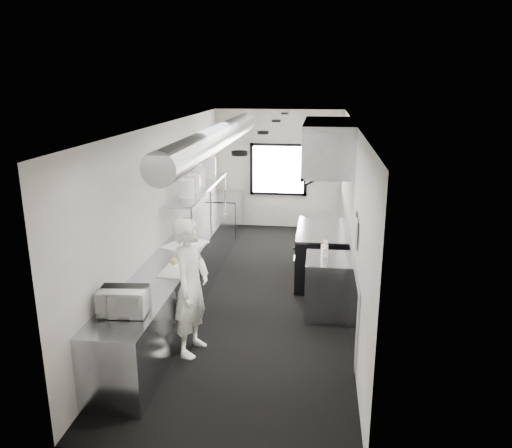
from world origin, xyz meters
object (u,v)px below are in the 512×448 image
(range, at_px, (320,254))
(plate_stack_c, at_px, (199,177))
(far_work_table, at_px, (225,215))
(squeeze_bottle_e, at_px, (326,245))
(deli_tub_a, at_px, (127,292))
(squeeze_bottle_c, at_px, (326,251))
(bottle_station, at_px, (327,286))
(prep_counter, at_px, (183,274))
(squeeze_bottle_a, at_px, (323,261))
(knife_block, at_px, (185,226))
(deli_tub_b, at_px, (123,298))
(small_plate, at_px, (174,265))
(exhaust_hood, at_px, (328,146))
(plate_stack_a, at_px, (186,188))
(squeeze_bottle_d, at_px, (323,250))
(line_cook, at_px, (191,287))
(cutting_board, at_px, (185,245))
(pass_shelf, at_px, (200,189))
(plate_stack_b, at_px, (194,183))
(microwave, at_px, (123,301))
(squeeze_bottle_b, at_px, (324,254))
(plate_stack_d, at_px, (209,168))

(range, xyz_separation_m, plate_stack_c, (-2.26, 0.37, 1.27))
(far_work_table, relative_size, squeeze_bottle_e, 6.83)
(deli_tub_a, distance_m, squeeze_bottle_c, 2.97)
(squeeze_bottle_c, bearing_deg, deli_tub_a, -144.75)
(bottle_station, height_order, squeeze_bottle_e, squeeze_bottle_e)
(prep_counter, height_order, far_work_table, same)
(far_work_table, height_order, squeeze_bottle_a, squeeze_bottle_a)
(knife_block, bearing_deg, deli_tub_b, -78.82)
(small_plate, bearing_deg, plate_stack_c, 94.48)
(exhaust_hood, relative_size, plate_stack_a, 7.26)
(prep_counter, relative_size, small_plate, 31.03)
(deli_tub_b, xyz_separation_m, plate_stack_a, (0.08, 2.70, 0.77))
(exhaust_hood, relative_size, squeeze_bottle_d, 12.36)
(prep_counter, distance_m, deli_tub_a, 1.95)
(squeeze_bottle_c, bearing_deg, squeeze_bottle_d, 119.97)
(line_cook, height_order, knife_block, line_cook)
(range, relative_size, cutting_board, 2.42)
(squeeze_bottle_a, bearing_deg, line_cook, -149.30)
(knife_block, relative_size, squeeze_bottle_a, 1.54)
(range, xyz_separation_m, knife_block, (-2.34, -0.42, 0.55))
(exhaust_hood, xyz_separation_m, squeeze_bottle_c, (0.02, -1.36, -1.40))
(deli_tub_b, xyz_separation_m, squeeze_bottle_e, (2.40, 2.21, 0.04))
(range, bearing_deg, knife_block, -169.85)
(pass_shelf, relative_size, range, 1.88)
(deli_tub_b, relative_size, small_plate, 0.75)
(prep_counter, bearing_deg, range, 28.74)
(line_cook, height_order, cutting_board, line_cook)
(far_work_table, distance_m, squeeze_bottle_a, 4.82)
(deli_tub_b, distance_m, squeeze_bottle_a, 2.82)
(plate_stack_b, bearing_deg, pass_shelf, 89.64)
(small_plate, bearing_deg, squeeze_bottle_c, 16.25)
(bottle_station, bearing_deg, deli_tub_b, -142.44)
(line_cook, xyz_separation_m, squeeze_bottle_c, (1.71, 1.38, 0.08))
(pass_shelf, distance_m, far_work_table, 2.45)
(plate_stack_a, xyz_separation_m, squeeze_bottle_a, (2.29, -1.17, -0.74))
(knife_block, distance_m, squeeze_bottle_e, 2.50)
(prep_counter, xyz_separation_m, microwave, (-0.02, -2.36, 0.60))
(range, height_order, deli_tub_a, deli_tub_a)
(squeeze_bottle_c, bearing_deg, small_plate, -163.75)
(prep_counter, distance_m, range, 2.50)
(bottle_station, bearing_deg, line_cook, -142.50)
(deli_tub_a, bearing_deg, plate_stack_c, 88.53)
(squeeze_bottle_b, bearing_deg, exhaust_hood, 89.33)
(plate_stack_b, xyz_separation_m, plate_stack_c, (-0.03, 0.49, 0.03))
(exhaust_hood, distance_m, plate_stack_d, 2.63)
(range, xyz_separation_m, far_work_table, (-2.19, 2.50, -0.02))
(deli_tub_a, xyz_separation_m, plate_stack_d, (0.12, 4.22, 0.82))
(plate_stack_d, xyz_separation_m, squeeze_bottle_d, (2.26, -2.42, -0.79))
(squeeze_bottle_d, bearing_deg, pass_shelf, 144.97)
(deli_tub_a, bearing_deg, plate_stack_b, 87.71)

